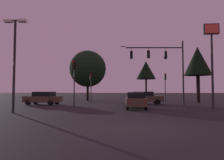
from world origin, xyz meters
name	(u,v)px	position (x,y,z in m)	size (l,w,h in m)	color
ground_plane	(128,100)	(0.00, 24.50, 0.00)	(168.00, 168.00, 0.00)	black
traffic_signal_mast_arm	(163,61)	(3.92, 14.17, 5.10)	(7.29, 0.65, 7.40)	#232326
traffic_light_corner_left	(165,82)	(5.28, 19.71, 2.90)	(0.36, 0.39, 4.07)	#232326
traffic_light_corner_right	(74,74)	(-5.84, 11.49, 3.39)	(0.36, 0.39, 4.82)	#232326
traffic_light_median	(91,82)	(-5.01, 17.22, 2.81)	(0.35, 0.38, 3.94)	#232326
car_nearside_lane	(135,100)	(0.41, 9.54, 0.80)	(1.76, 4.57, 1.52)	#473828
car_crossing_left	(43,98)	(-10.00, 13.61, 0.79)	(4.23, 2.15, 1.52)	#473828
car_crossing_right	(144,97)	(1.80, 15.47, 0.80)	(4.55, 1.96, 1.52)	#473828
parking_lot_lamp_post	(15,52)	(-8.93, 5.54, 4.57)	(1.70, 0.36, 7.08)	#232326
store_sign_illuminated	(212,47)	(7.56, 9.93, 5.74)	(1.40, 0.29, 7.93)	#232326
tree_behind_sign	(146,70)	(3.27, 25.80, 5.15)	(3.38, 3.38, 6.76)	black
tree_left_far	(88,69)	(-6.44, 22.67, 5.14)	(5.89, 5.89, 8.09)	black
tree_center_horizon	(198,61)	(9.60, 18.95, 5.67)	(3.67, 3.67, 7.73)	black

